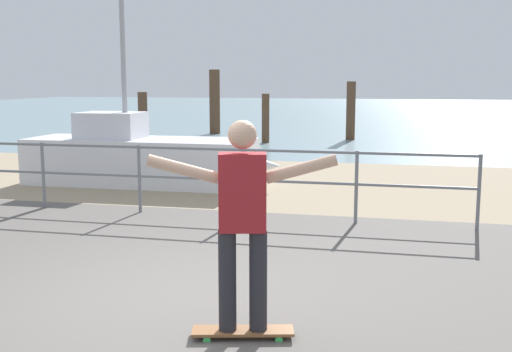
{
  "coord_description": "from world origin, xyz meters",
  "views": [
    {
      "loc": [
        2.17,
        -5.12,
        2.04
      ],
      "look_at": [
        0.5,
        2.0,
        0.9
      ],
      "focal_mm": 43.9,
      "sensor_mm": 36.0,
      "label": 1
    }
  ],
  "objects": [
    {
      "name": "sailboat",
      "position": [
        -2.58,
        6.05,
        0.52
      ],
      "size": [
        4.96,
        1.45,
        5.45
      ],
      "color": "silver",
      "rests_on": "ground"
    },
    {
      "name": "groyne_post_1",
      "position": [
        -4.64,
        17.21,
        1.19
      ],
      "size": [
        0.39,
        0.39,
        2.38
      ],
      "primitive_type": "cylinder",
      "color": "#513826",
      "rests_on": "ground"
    },
    {
      "name": "railing_fence",
      "position": [
        -1.69,
        3.6,
        0.7
      ],
      "size": [
        9.84,
        0.05,
        1.05
      ],
      "color": "slate",
      "rests_on": "ground"
    },
    {
      "name": "ground_plane",
      "position": [
        0.0,
        -1.0,
        0.0
      ],
      "size": [
        24.0,
        10.0,
        0.04
      ],
      "primitive_type": "cube",
      "color": "#605B56",
      "rests_on": "ground"
    },
    {
      "name": "skateboard",
      "position": [
        1.0,
        -0.59,
        0.07
      ],
      "size": [
        0.82,
        0.39,
        0.08
      ],
      "color": "brown",
      "rests_on": "ground"
    },
    {
      "name": "groyne_post_2",
      "position": [
        -2.09,
        14.35,
        0.79
      ],
      "size": [
        0.24,
        0.24,
        1.58
      ],
      "primitive_type": "cylinder",
      "color": "#513826",
      "rests_on": "ground"
    },
    {
      "name": "groyne_post_3",
      "position": [
        0.47,
        15.98,
        0.98
      ],
      "size": [
        0.3,
        0.3,
        1.96
      ],
      "primitive_type": "cylinder",
      "color": "#513826",
      "rests_on": "ground"
    },
    {
      "name": "skateboarder",
      "position": [
        1.0,
        -0.59,
        1.02
      ],
      "size": [
        1.42,
        0.44,
        1.65
      ],
      "color": "#26262B",
      "rests_on": "skateboard"
    },
    {
      "name": "beach_strip",
      "position": [
        0.0,
        7.0,
        0.0
      ],
      "size": [
        24.0,
        6.0,
        0.04
      ],
      "primitive_type": "cube",
      "color": "tan",
      "rests_on": "ground"
    },
    {
      "name": "groyne_post_0",
      "position": [
        -7.2,
        16.48,
        0.78
      ],
      "size": [
        0.35,
        0.35,
        1.56
      ],
      "primitive_type": "cylinder",
      "color": "#513826",
      "rests_on": "ground"
    },
    {
      "name": "sea_surface",
      "position": [
        0.0,
        35.0,
        0.0
      ],
      "size": [
        72.0,
        50.0,
        0.04
      ],
      "primitive_type": "cube",
      "color": "#75939E",
      "rests_on": "ground"
    }
  ]
}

